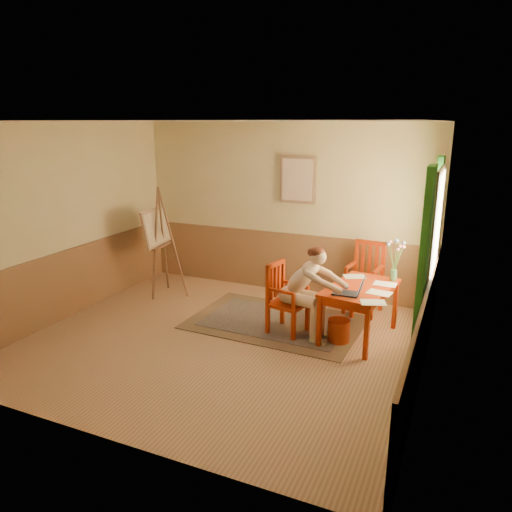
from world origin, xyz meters
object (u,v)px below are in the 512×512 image
at_px(easel, 158,232).
at_px(figure, 306,288).
at_px(table, 360,293).
at_px(chair_left, 285,298).
at_px(laptop, 351,291).
at_px(chair_back, 365,278).

bearing_deg(easel, figure, -13.60).
xyz_separation_m(table, chair_left, (-0.96, -0.23, -0.14)).
distance_m(laptop, easel, 3.45).
xyz_separation_m(chair_left, laptop, (0.92, -0.12, 0.28)).
height_order(chair_left, easel, easel).
xyz_separation_m(chair_left, chair_back, (0.84, 1.20, 0.05)).
bearing_deg(chair_back, table, -82.69).
bearing_deg(chair_back, figure, -113.13).
bearing_deg(table, figure, -156.76).
relative_size(table, chair_left, 1.33).
height_order(table, chair_back, chair_back).
bearing_deg(chair_back, easel, -169.87).
height_order(chair_left, laptop, chair_left).
distance_m(table, easel, 3.45).
height_order(chair_left, figure, figure).
xyz_separation_m(chair_left, easel, (-2.44, 0.61, 0.58)).
bearing_deg(chair_left, chair_back, 54.98).
distance_m(chair_left, easel, 2.58).
height_order(figure, easel, easel).
xyz_separation_m(chair_back, easel, (-3.28, -0.59, 0.53)).
distance_m(chair_back, figure, 1.37).
distance_m(figure, easel, 2.85).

